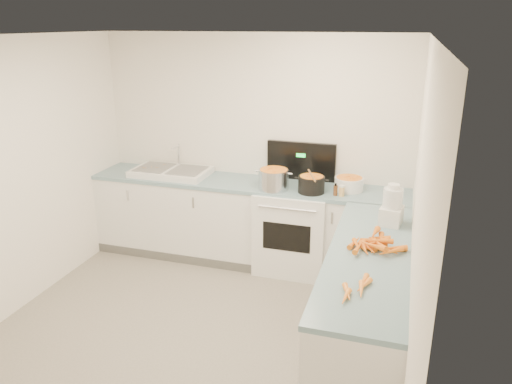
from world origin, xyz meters
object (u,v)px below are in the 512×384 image
(steel_pot, at_px, (274,180))
(food_processor, at_px, (392,207))
(extract_bottle, at_px, (335,191))
(stove, at_px, (294,228))
(sink, at_px, (171,172))
(spice_jar, at_px, (342,192))
(mixing_bowl, at_px, (349,184))
(black_pot, at_px, (311,185))

(steel_pot, relative_size, food_processor, 0.87)
(extract_bottle, bearing_deg, stove, 162.12)
(steel_pot, distance_m, food_processor, 1.37)
(sink, bearing_deg, food_processor, -17.29)
(steel_pot, bearing_deg, sink, 173.31)
(stove, distance_m, extract_bottle, 0.70)
(extract_bottle, xyz_separation_m, spice_jar, (0.06, -0.00, -0.00))
(stove, xyz_separation_m, steel_pot, (-0.20, -0.13, 0.56))
(stove, relative_size, extract_bottle, 13.09)
(extract_bottle, bearing_deg, mixing_bowl, 62.76)
(spice_jar, height_order, food_processor, food_processor)
(mixing_bowl, height_order, food_processor, food_processor)
(black_pot, height_order, mixing_bowl, black_pot)
(spice_jar, bearing_deg, food_processor, -50.15)
(steel_pot, xyz_separation_m, spice_jar, (0.71, -0.01, -0.05))
(extract_bottle, bearing_deg, food_processor, -46.84)
(stove, xyz_separation_m, mixing_bowl, (0.56, 0.06, 0.53))
(sink, relative_size, steel_pot, 2.71)
(stove, height_order, mixing_bowl, stove)
(stove, distance_m, spice_jar, 0.74)
(spice_jar, bearing_deg, sink, 175.30)
(mixing_bowl, distance_m, spice_jar, 0.22)
(stove, relative_size, steel_pot, 4.29)
(sink, xyz_separation_m, extract_bottle, (1.90, -0.16, 0.01))
(steel_pot, height_order, extract_bottle, steel_pot)
(sink, bearing_deg, spice_jar, -4.70)
(mixing_bowl, relative_size, spice_jar, 3.10)
(stove, relative_size, food_processor, 3.75)
(food_processor, bearing_deg, extract_bottle, 133.16)
(steel_pot, xyz_separation_m, extract_bottle, (0.65, -0.01, -0.04))
(sink, xyz_separation_m, food_processor, (2.47, -0.77, 0.12))
(mixing_bowl, bearing_deg, sink, -178.63)
(sink, distance_m, steel_pot, 1.26)
(steel_pot, height_order, mixing_bowl, steel_pot)
(sink, height_order, mixing_bowl, sink)
(black_pot, xyz_separation_m, food_processor, (0.82, -0.63, 0.08))
(extract_bottle, distance_m, spice_jar, 0.06)
(black_pot, xyz_separation_m, spice_jar, (0.31, -0.02, -0.03))
(black_pot, distance_m, spice_jar, 0.32)
(black_pot, bearing_deg, mixing_bowl, 27.52)
(stove, relative_size, black_pot, 5.04)
(mixing_bowl, relative_size, food_processor, 0.82)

